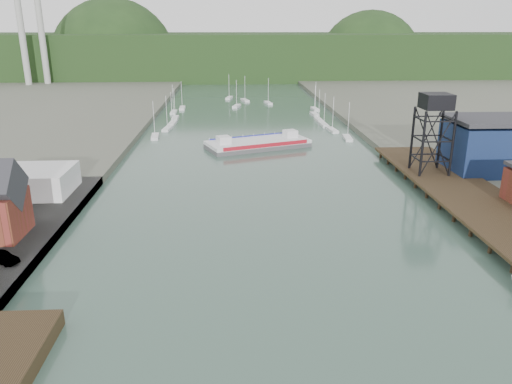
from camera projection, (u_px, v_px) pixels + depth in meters
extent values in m
plane|color=#304A3F|center=(295.00, 370.00, 46.93)|extent=(600.00, 600.00, 0.00)
cube|color=black|center=(466.00, 193.00, 90.74)|extent=(14.00, 70.00, 0.50)
cylinder|color=black|center=(433.00, 199.00, 90.80)|extent=(0.60, 0.60, 2.20)
cylinder|color=black|center=(497.00, 198.00, 91.39)|extent=(0.60, 0.60, 2.20)
cube|color=silver|center=(21.00, 181.00, 90.92)|extent=(18.00, 12.00, 4.50)
cylinder|color=black|center=(423.00, 144.00, 97.83)|extent=(0.50, 0.50, 13.00)
cylinder|color=black|center=(453.00, 144.00, 98.12)|extent=(0.50, 0.50, 13.00)
cylinder|color=black|center=(412.00, 138.00, 103.51)|extent=(0.50, 0.50, 13.00)
cylinder|color=black|center=(440.00, 138.00, 103.80)|extent=(0.50, 0.50, 13.00)
cube|color=black|center=(436.00, 101.00, 98.28)|extent=(5.50, 5.50, 3.00)
cube|color=#0D183D|center=(497.00, 148.00, 104.09)|extent=(20.00, 14.00, 10.00)
cube|color=#2D2D33|center=(502.00, 120.00, 102.22)|extent=(20.50, 14.50, 0.80)
cube|color=silver|center=(155.00, 137.00, 143.87)|extent=(2.67, 7.65, 0.90)
cube|color=silver|center=(168.00, 129.00, 154.79)|extent=(2.81, 7.67, 0.90)
cube|color=silver|center=(172.00, 123.00, 163.21)|extent=(2.35, 7.59, 0.90)
cube|color=silver|center=(175.00, 118.00, 172.60)|extent=(2.01, 7.50, 0.90)
cube|color=silver|center=(174.00, 112.00, 184.11)|extent=(2.00, 7.50, 0.90)
cube|color=silver|center=(182.00, 108.00, 193.54)|extent=(2.16, 7.54, 0.90)
cube|color=silver|center=(347.00, 138.00, 141.95)|extent=(2.53, 7.62, 0.90)
cube|color=silver|center=(332.00, 130.00, 152.71)|extent=(2.76, 7.67, 0.90)
cube|color=silver|center=(324.00, 125.00, 160.98)|extent=(2.22, 7.56, 0.90)
cube|color=silver|center=(319.00, 120.00, 169.49)|extent=(2.18, 7.54, 0.90)
cube|color=silver|center=(314.00, 114.00, 180.02)|extent=(2.46, 7.61, 0.90)
cube|color=silver|center=(315.00, 109.00, 191.12)|extent=(2.48, 7.61, 0.90)
cube|color=silver|center=(237.00, 106.00, 198.19)|extent=(3.78, 7.76, 0.90)
cube|color=silver|center=(268.00, 103.00, 206.41)|extent=(3.31, 7.74, 0.90)
cube|color=silver|center=(245.00, 100.00, 213.53)|extent=(3.76, 7.76, 0.90)
cube|color=silver|center=(229.00, 98.00, 220.78)|extent=(3.40, 7.74, 0.90)
cylinder|color=#A3A49F|center=(21.00, 27.00, 249.88)|extent=(3.20, 3.20, 60.00)
cylinder|color=#A3A49F|center=(41.00, 27.00, 255.01)|extent=(3.20, 3.20, 60.00)
cube|color=#1B3216|center=(238.00, 56.00, 327.24)|extent=(500.00, 120.00, 28.00)
sphere|color=#1B3216|center=(115.00, 62.00, 324.62)|extent=(80.00, 80.00, 80.00)
sphere|color=#1B3216|center=(369.00, 63.00, 342.99)|extent=(70.00, 70.00, 70.00)
cube|color=#4B4B4D|center=(258.00, 145.00, 132.49)|extent=(28.85, 19.61, 1.07)
cube|color=silver|center=(258.00, 142.00, 132.19)|extent=(28.85, 19.61, 0.86)
cube|color=#AD1321|center=(266.00, 145.00, 127.43)|extent=(22.06, 8.60, 0.96)
cube|color=navy|center=(250.00, 137.00, 136.81)|extent=(22.06, 8.60, 0.96)
cube|color=silver|center=(224.00, 140.00, 128.07)|extent=(4.15, 4.15, 2.14)
cube|color=silver|center=(290.00, 134.00, 135.49)|extent=(4.15, 4.15, 2.14)
imported|color=#999999|center=(2.00, 258.00, 64.33)|extent=(4.83, 3.43, 1.51)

